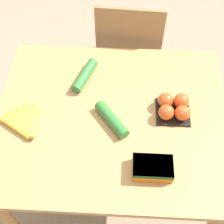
# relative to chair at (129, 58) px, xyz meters

# --- Properties ---
(ground_plane) EXTENTS (12.00, 12.00, 0.00)m
(ground_plane) POSITION_rel_chair_xyz_m (-0.08, -0.66, -0.49)
(ground_plane) COLOR gray
(dining_table) EXTENTS (1.12, 0.94, 0.75)m
(dining_table) POSITION_rel_chair_xyz_m (-0.08, -0.66, 0.15)
(dining_table) COLOR #B27F4C
(dining_table) RESTS_ON ground_plane
(chair) EXTENTS (0.44, 0.42, 0.95)m
(chair) POSITION_rel_chair_xyz_m (0.00, 0.00, 0.00)
(chair) COLOR #8E6642
(chair) RESTS_ON ground_plane
(banana_bunch) EXTENTS (0.18, 0.20, 0.03)m
(banana_bunch) POSITION_rel_chair_xyz_m (-0.48, -0.74, 0.28)
(banana_bunch) COLOR brown
(banana_bunch) RESTS_ON dining_table
(tomato_pack) EXTENTS (0.16, 0.16, 0.08)m
(tomato_pack) POSITION_rel_chair_xyz_m (0.21, -0.63, 0.30)
(tomato_pack) COLOR black
(tomato_pack) RESTS_ON dining_table
(carrot_bag) EXTENTS (0.17, 0.11, 0.06)m
(carrot_bag) POSITION_rel_chair_xyz_m (0.11, -0.94, 0.29)
(carrot_bag) COLOR orange
(carrot_bag) RESTS_ON dining_table
(cucumber_near) EXTENTS (0.12, 0.22, 0.05)m
(cucumber_near) POSITION_rel_chair_xyz_m (-0.23, -0.43, 0.29)
(cucumber_near) COLOR #2D702D
(cucumber_near) RESTS_ON dining_table
(cucumber_far) EXTENTS (0.17, 0.20, 0.05)m
(cucumber_far) POSITION_rel_chair_xyz_m (-0.07, -0.70, 0.29)
(cucumber_far) COLOR #2D702D
(cucumber_far) RESTS_ON dining_table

